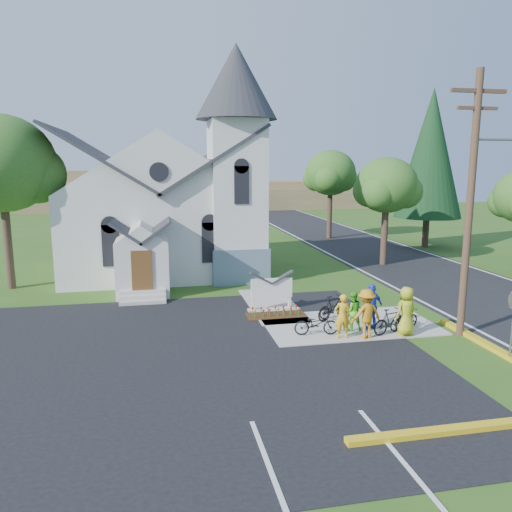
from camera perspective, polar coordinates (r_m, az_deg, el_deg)
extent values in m
plane|color=#305719|center=(20.39, 7.19, -8.53)|extent=(120.00, 120.00, 0.00)
cube|color=black|center=(17.54, -13.27, -11.93)|extent=(20.00, 16.00, 0.02)
cube|color=black|center=(37.59, 14.39, 0.06)|extent=(8.00, 90.00, 0.02)
cube|color=#A8A498|center=(21.33, 10.61, -7.70)|extent=(7.00, 4.00, 0.05)
cube|color=silver|center=(31.50, -10.89, 2.81)|extent=(11.00, 9.00, 5.00)
cube|color=slate|center=(28.86, -2.13, -0.73)|extent=(3.20, 3.20, 2.00)
cube|color=silver|center=(28.38, -2.18, 6.22)|extent=(3.00, 3.00, 9.00)
cone|color=#2A2A2F|center=(28.64, -2.27, 19.30)|extent=(4.50, 4.50, 4.00)
cube|color=silver|center=(26.07, -12.84, -1.31)|extent=(2.60, 2.40, 2.80)
cube|color=brown|center=(24.85, -12.90, -1.65)|extent=(1.00, 0.10, 2.00)
cube|color=#A8A498|center=(22.98, 1.78, -6.11)|extent=(2.20, 0.40, 0.10)
cube|color=white|center=(22.67, -0.31, -5.02)|extent=(0.12, 0.12, 1.00)
cube|color=white|center=(23.05, 3.85, -4.79)|extent=(0.12, 0.12, 1.00)
cube|color=white|center=(22.72, 1.79, -3.69)|extent=(1.90, 0.14, 0.90)
cube|color=#3A220F|center=(22.15, 2.32, -6.80)|extent=(2.60, 1.10, 0.07)
cylinder|color=#4E3327|center=(20.41, 23.22, 5.10)|extent=(0.28, 0.28, 10.00)
cube|color=#4E3327|center=(20.50, 24.11, 16.85)|extent=(2.20, 0.14, 0.14)
cube|color=#4E3327|center=(20.44, 23.98, 15.19)|extent=(1.60, 0.12, 0.12)
cylinder|color=gray|center=(21.00, 26.25, 11.85)|extent=(2.20, 0.10, 0.10)
cylinder|color=gray|center=(19.07, 27.23, -7.53)|extent=(0.07, 0.07, 2.20)
cylinder|color=#3A2920|center=(29.56, -26.50, 1.34)|extent=(0.44, 0.44, 4.95)
ellipsoid|color=#2D591E|center=(29.27, -27.17, 9.39)|extent=(5.60, 5.60, 5.04)
cylinder|color=#3A2920|center=(33.96, 14.45, 2.41)|extent=(0.44, 0.44, 4.05)
ellipsoid|color=#2D591E|center=(33.67, 14.70, 7.84)|extent=(4.00, 4.00, 3.60)
cylinder|color=#3A2920|center=(45.12, 8.40, 4.85)|extent=(0.44, 0.44, 4.50)
ellipsoid|color=#2D591E|center=(44.91, 8.53, 9.39)|extent=(4.40, 4.40, 3.96)
cylinder|color=#3A2920|center=(42.36, 18.81, 2.60)|extent=(0.50, 0.50, 2.40)
cone|color=black|center=(42.02, 19.32, 11.00)|extent=(5.20, 5.20, 10.00)
cube|color=brown|center=(75.38, -2.09, 7.00)|extent=(60.00, 8.00, 4.00)
cube|color=brown|center=(76.42, -14.37, 7.33)|extent=(30.00, 6.00, 5.60)
cube|color=brown|center=(77.73, 9.95, 6.59)|extent=(25.00, 6.00, 3.00)
imported|color=gold|center=(19.40, 9.84, -6.77)|extent=(0.67, 0.47, 1.72)
imported|color=black|center=(19.68, 6.90, -7.69)|extent=(1.79, 0.84, 0.90)
imported|color=#4FCC26|center=(20.37, 10.96, -6.15)|extent=(0.81, 0.64, 1.60)
imported|color=black|center=(21.61, 8.87, -5.84)|extent=(1.84, 1.19, 1.07)
imported|color=blue|center=(20.61, 13.10, -5.65)|extent=(1.18, 0.84, 1.87)
imported|color=black|center=(21.95, 8.90, -5.93)|extent=(1.64, 0.99, 0.81)
imported|color=orange|center=(19.53, 12.49, -6.45)|extent=(1.33, 0.88, 1.92)
imported|color=black|center=(20.33, 15.21, -7.20)|extent=(1.79, 0.92, 1.03)
imported|color=gold|center=(20.24, 16.79, -6.05)|extent=(1.07, 0.85, 1.92)
imported|color=black|center=(21.04, 16.54, -6.94)|extent=(1.69, 1.14, 0.84)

